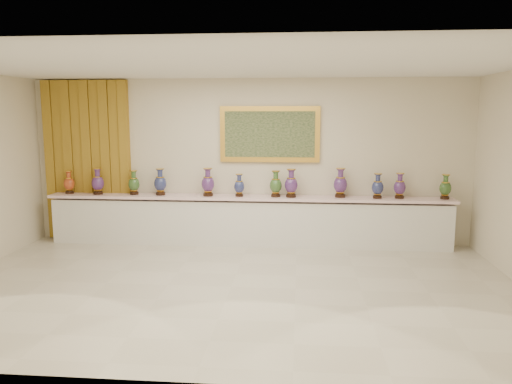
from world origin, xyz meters
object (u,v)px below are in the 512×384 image
at_px(vase_0, 69,183).
at_px(counter, 248,221).
at_px(vase_1, 98,183).
at_px(vase_2, 134,184).

bearing_deg(vase_0, counter, -0.07).
height_order(counter, vase_1, vase_1).
xyz_separation_m(counter, vase_2, (-2.10, -0.01, 0.66)).
bearing_deg(counter, vase_1, -179.01).
xyz_separation_m(vase_1, vase_2, (0.67, 0.04, -0.02)).
height_order(vase_0, vase_1, vase_1).
relative_size(vase_0, vase_1, 0.88).
xyz_separation_m(counter, vase_0, (-3.34, 0.00, 0.65)).
distance_m(vase_0, vase_1, 0.58).
bearing_deg(vase_1, counter, 0.99).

